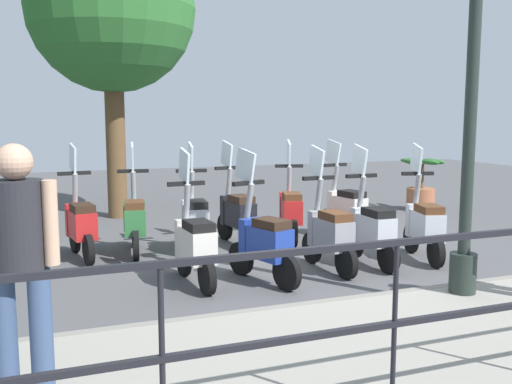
{
  "coord_description": "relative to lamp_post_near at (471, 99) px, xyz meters",
  "views": [
    {
      "loc": [
        -6.83,
        3.18,
        1.9
      ],
      "look_at": [
        0.2,
        0.5,
        0.9
      ],
      "focal_mm": 40.0,
      "sensor_mm": 36.0,
      "label": 1
    }
  ],
  "objects": [
    {
      "name": "pedestrian_distant",
      "position": [
        -0.75,
        4.04,
        -0.99
      ],
      "size": [
        0.41,
        0.47,
        1.59
      ],
      "rotation": [
        0.0,
        0.0,
        2.81
      ],
      "color": "#384C70",
      "rests_on": "promenade_walkway"
    },
    {
      "name": "scooter_far_4",
      "position": [
        3.45,
        2.7,
        -1.58
      ],
      "size": [
        1.23,
        0.45,
        1.54
      ],
      "rotation": [
        0.0,
        0.0,
        -0.14
      ],
      "color": "black",
      "rests_on": "ground_plane"
    },
    {
      "name": "ground_plane",
      "position": [
        2.4,
        0.72,
        -2.07
      ],
      "size": [
        28.0,
        28.0,
        0.0
      ],
      "primitive_type": "plane",
      "color": "#4C4C4F"
    },
    {
      "name": "lamp_post_near",
      "position": [
        0.0,
        0.0,
        0.0
      ],
      "size": [
        0.26,
        0.9,
        4.32
      ],
      "color": "#232D28",
      "rests_on": "promenade_walkway"
    },
    {
      "name": "scooter_far_2",
      "position": [
        3.44,
        1.2,
        -1.58
      ],
      "size": [
        1.23,
        0.45,
        1.54
      ],
      "rotation": [
        0.0,
        0.0,
        0.13
      ],
      "color": "black",
      "rests_on": "ground_plane"
    },
    {
      "name": "scooter_near_1",
      "position": [
        1.72,
        -0.02,
        -1.58
      ],
      "size": [
        1.23,
        0.44,
        1.54
      ],
      "rotation": [
        0.0,
        0.0,
        -0.01
      ],
      "color": "black",
      "rests_on": "ground_plane"
    },
    {
      "name": "scooter_near_0",
      "position": [
        1.72,
        -0.83,
        -1.58
      ],
      "size": [
        1.21,
        0.52,
        1.54
      ],
      "rotation": [
        0.0,
        0.0,
        -0.25
      ],
      "color": "black",
      "rests_on": "ground_plane"
    },
    {
      "name": "scooter_far_5",
      "position": [
        3.42,
        3.42,
        -1.58
      ],
      "size": [
        1.23,
        0.45,
        1.54
      ],
      "rotation": [
        0.0,
        0.0,
        0.15
      ],
      "color": "black",
      "rests_on": "ground_plane"
    },
    {
      "name": "scooter_near_2",
      "position": [
        1.68,
        0.61,
        -1.58
      ],
      "size": [
        1.23,
        0.44,
        1.54
      ],
      "rotation": [
        0.0,
        0.0,
        0.05
      ],
      "color": "black",
      "rests_on": "ground_plane"
    },
    {
      "name": "scooter_far_3",
      "position": [
        3.2,
        1.9,
        -1.58
      ],
      "size": [
        1.23,
        0.44,
        1.54
      ],
      "rotation": [
        0.0,
        0.0,
        -0.1
      ],
      "color": "black",
      "rests_on": "ground_plane"
    },
    {
      "name": "tree_distant",
      "position": [
        6.49,
        2.55,
        1.75
      ],
      "size": [
        3.04,
        3.04,
        5.37
      ],
      "color": "brown",
      "rests_on": "ground_plane"
    },
    {
      "name": "scooter_far_0",
      "position": [
        3.34,
        -0.57,
        -1.58
      ],
      "size": [
        1.22,
        0.47,
        1.54
      ],
      "rotation": [
        0.0,
        0.0,
        0.18
      ],
      "color": "black",
      "rests_on": "ground_plane"
    },
    {
      "name": "promenade_walkway",
      "position": [
        -0.75,
        0.72,
        -1.99
      ],
      "size": [
        2.2,
        20.0,
        0.15
      ],
      "color": "gray",
      "rests_on": "ground_plane"
    },
    {
      "name": "scooter_near_4",
      "position": [
        1.69,
        2.31,
        -1.58
      ],
      "size": [
        1.23,
        0.44,
        1.54
      ],
      "rotation": [
        0.0,
        0.0,
        0.07
      ],
      "color": "black",
      "rests_on": "ground_plane"
    },
    {
      "name": "scooter_far_1",
      "position": [
        3.43,
        0.33,
        -1.58
      ],
      "size": [
        1.2,
        0.55,
        1.54
      ],
      "rotation": [
        0.0,
        0.0,
        -0.31
      ],
      "color": "black",
      "rests_on": "ground_plane"
    },
    {
      "name": "scooter_near_3",
      "position": [
        1.5,
        1.55,
        -1.58
      ],
      "size": [
        1.19,
        0.55,
        1.54
      ],
      "rotation": [
        0.0,
        0.0,
        0.31
      ],
      "color": "black",
      "rests_on": "ground_plane"
    },
    {
      "name": "potted_palm",
      "position": [
        5.12,
        -3.34,
        -1.62
      ],
      "size": [
        1.06,
        0.66,
        1.05
      ],
      "color": "#9E5B3D",
      "rests_on": "ground_plane"
    }
  ]
}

